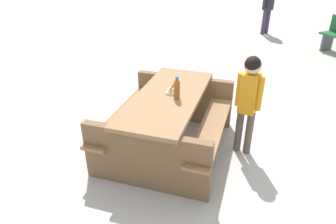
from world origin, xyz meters
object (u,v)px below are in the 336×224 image
picnic_table (168,118)px  soda_bottle (177,89)px  hotdog_tray (172,90)px  child_in_coat (249,94)px

picnic_table → soda_bottle: soda_bottle is taller
hotdog_tray → child_in_coat: 0.92m
picnic_table → child_in_coat: size_ratio=1.44×
picnic_table → hotdog_tray: hotdog_tray is taller
child_in_coat → picnic_table: bearing=100.7°
soda_bottle → child_in_coat: (0.23, -0.81, -0.06)m
hotdog_tray → child_in_coat: child_in_coat is taller
soda_bottle → picnic_table: bearing=66.1°
picnic_table → soda_bottle: bearing=-113.9°
soda_bottle → child_in_coat: size_ratio=0.22×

